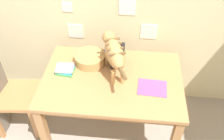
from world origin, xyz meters
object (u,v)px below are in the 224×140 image
at_px(saucer_bowl, 109,56).
at_px(magazine, 152,88).
at_px(dining_table, 112,85).
at_px(coffee_mug, 109,51).
at_px(wicker_basket, 90,59).
at_px(wooden_chair_near, 11,94).
at_px(book_stack, 65,70).
at_px(toaster, 118,56).
at_px(cat, 114,52).

relative_size(saucer_bowl, magazine, 0.74).
relative_size(dining_table, saucer_bowl, 6.90).
height_order(coffee_mug, wicker_basket, coffee_mug).
bearing_deg(wooden_chair_near, wicker_basket, 101.30).
bearing_deg(book_stack, magazine, -9.29).
bearing_deg(magazine, coffee_mug, 139.88).
distance_m(wicker_basket, toaster, 0.27).
bearing_deg(cat, saucer_bowl, 90.00).
xyz_separation_m(cat, toaster, (0.03, 0.12, -0.14)).
bearing_deg(cat, wooden_chair_near, 169.26).
bearing_deg(coffee_mug, magazine, -43.22).
distance_m(dining_table, cat, 0.33).
xyz_separation_m(magazine, wicker_basket, (-0.59, 0.29, 0.04)).
distance_m(saucer_bowl, wooden_chair_near, 1.05).
height_order(saucer_bowl, book_stack, book_stack).
distance_m(cat, coffee_mug, 0.26).
distance_m(dining_table, wooden_chair_near, 1.03).
xyz_separation_m(saucer_bowl, wicker_basket, (-0.17, -0.10, 0.03)).
bearing_deg(wooden_chair_near, toaster, 98.58).
xyz_separation_m(dining_table, saucer_bowl, (-0.06, 0.30, 0.11)).
relative_size(saucer_bowl, wooden_chair_near, 0.19).
distance_m(coffee_mug, wooden_chair_near, 1.07).
bearing_deg(book_stack, coffee_mug, 34.07).
height_order(coffee_mug, wooden_chair_near, wooden_chair_near).
bearing_deg(cat, toaster, 58.59).
bearing_deg(wicker_basket, magazine, -25.94).
distance_m(dining_table, book_stack, 0.46).
relative_size(saucer_bowl, book_stack, 1.05).
height_order(dining_table, book_stack, book_stack).
xyz_separation_m(magazine, book_stack, (-0.80, 0.13, 0.02)).
bearing_deg(dining_table, magazine, -13.45).
bearing_deg(saucer_bowl, dining_table, -78.82).
relative_size(magazine, wooden_chair_near, 0.26).
relative_size(cat, wooden_chair_near, 0.69).
distance_m(cat, book_stack, 0.49).
bearing_deg(saucer_bowl, book_stack, -145.66).
bearing_deg(wooden_chair_near, cat, 92.41).
distance_m(dining_table, magazine, 0.38).
height_order(magazine, wicker_basket, wicker_basket).
relative_size(cat, coffee_mug, 5.44).
bearing_deg(toaster, saucer_bowl, 139.44).
height_order(dining_table, coffee_mug, coffee_mug).
relative_size(dining_table, wooden_chair_near, 1.33).
bearing_deg(magazine, book_stack, 173.82).
height_order(magazine, book_stack, book_stack).
relative_size(magazine, book_stack, 1.42).
xyz_separation_m(wicker_basket, toaster, (0.26, 0.02, 0.04)).
bearing_deg(coffee_mug, dining_table, -79.53).
height_order(wicker_basket, toaster, toaster).
bearing_deg(book_stack, toaster, 20.81).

